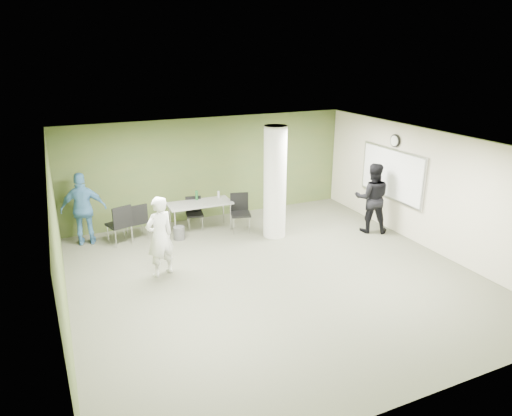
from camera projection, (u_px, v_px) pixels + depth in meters
name	position (u px, v px, depth m)	size (l,w,h in m)	color
floor	(274.00, 276.00, 9.56)	(8.00, 8.00, 0.00)	#4D4F3E
ceiling	(276.00, 144.00, 8.64)	(8.00, 8.00, 0.00)	white
wall_back	(210.00, 168.00, 12.54)	(8.00, 0.02, 2.80)	#555E2C
wall_left	(58.00, 247.00, 7.55)	(0.02, 8.00, 2.80)	#555E2C
wall_right_cream	(428.00, 190.00, 10.64)	(0.02, 8.00, 2.80)	beige
column	(275.00, 183.00, 11.21)	(0.56, 0.56, 2.80)	silver
whiteboard	(392.00, 174.00, 11.61)	(0.05, 2.30, 1.30)	silver
wall_clock	(395.00, 141.00, 11.33)	(0.06, 0.32, 0.32)	black
folding_table	(200.00, 204.00, 11.74)	(1.64, 0.74, 1.02)	gray
wastebasket	(179.00, 233.00, 11.38)	(0.29, 0.29, 0.33)	#4C4C4C
chair_back_left	(120.00, 222.00, 10.92)	(0.63, 0.63, 1.01)	black
chair_back_right	(137.00, 219.00, 11.25)	(0.54, 0.54, 0.93)	black
chair_table_left	(194.00, 211.00, 11.97)	(0.49, 0.49, 0.86)	black
chair_table_right	(240.00, 209.00, 11.82)	(0.60, 0.60, 0.99)	black
woman_white	(160.00, 237.00, 9.36)	(0.63, 0.41, 1.72)	white
man_black	(372.00, 198.00, 11.64)	(0.88, 0.69, 1.82)	black
man_blue	(84.00, 209.00, 10.88)	(1.05, 0.44, 1.79)	teal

